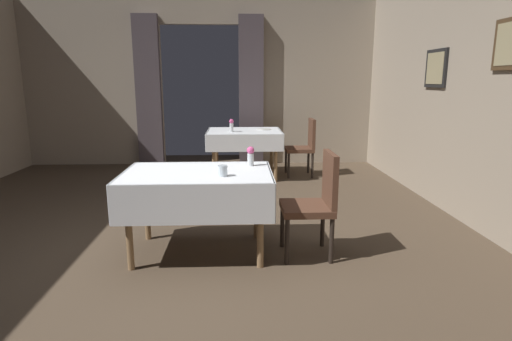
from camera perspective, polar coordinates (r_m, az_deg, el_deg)
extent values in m
plane|color=#4C3D2D|center=(3.93, -12.43, -11.02)|extent=(10.08, 10.08, 0.00)
cube|color=#47331E|center=(4.49, 31.73, 14.65)|extent=(0.03, 0.49, 0.46)
cube|color=#998C66|center=(4.48, 31.55, 14.67)|extent=(0.01, 0.40, 0.38)
cube|color=black|center=(5.70, 23.56, 12.77)|extent=(0.03, 0.52, 0.46)
cube|color=#998C66|center=(5.70, 23.41, 12.78)|extent=(0.01, 0.43, 0.38)
cube|color=gray|center=(8.18, -21.66, 11.24)|extent=(2.50, 0.12, 3.00)
cube|color=gray|center=(7.85, 6.99, 11.98)|extent=(2.50, 0.12, 3.00)
cube|color=gray|center=(7.87, -7.93, 21.10)|extent=(1.40, 0.12, 0.50)
cube|color=#4C4247|center=(7.78, -14.59, 10.41)|extent=(0.44, 0.14, 2.66)
cube|color=#4C4247|center=(7.61, -0.67, 10.77)|extent=(0.44, 0.14, 2.66)
cylinder|color=olive|center=(3.55, -17.12, -7.68)|extent=(0.06, 0.06, 0.71)
cylinder|color=olive|center=(3.44, 0.59, -7.76)|extent=(0.06, 0.06, 0.71)
cylinder|color=olive|center=(4.17, -14.83, -4.53)|extent=(0.06, 0.06, 0.71)
cylinder|color=olive|center=(4.08, 0.08, -4.49)|extent=(0.06, 0.06, 0.71)
cube|color=olive|center=(3.67, -8.06, -0.56)|extent=(1.23, 0.84, 0.03)
cube|color=white|center=(3.67, -8.07, -0.25)|extent=(1.29, 0.90, 0.01)
cube|color=white|center=(3.28, -8.72, -4.69)|extent=(1.29, 0.02, 0.33)
cube|color=white|center=(4.14, -7.42, -1.06)|extent=(1.29, 0.02, 0.33)
cube|color=white|center=(3.82, -17.69, -2.67)|extent=(0.02, 0.90, 0.33)
cube|color=white|center=(3.70, 2.02, -2.58)|extent=(0.02, 0.90, 0.33)
cylinder|color=olive|center=(6.32, -5.82, 1.50)|extent=(0.06, 0.06, 0.71)
cylinder|color=olive|center=(6.34, 2.72, 1.58)|extent=(0.06, 0.06, 0.71)
cylinder|color=olive|center=(7.08, -5.47, 2.68)|extent=(0.06, 0.06, 0.71)
cylinder|color=olive|center=(7.09, 2.16, 2.74)|extent=(0.06, 0.06, 0.71)
cube|color=olive|center=(6.64, -1.62, 5.31)|extent=(1.10, 0.93, 0.03)
cube|color=white|center=(6.63, -1.62, 5.48)|extent=(1.16, 0.99, 0.01)
cube|color=white|center=(6.16, -1.54, 3.78)|extent=(1.16, 0.02, 0.26)
cube|color=white|center=(7.14, -1.68, 4.97)|extent=(1.16, 0.02, 0.26)
cube|color=white|center=(6.67, -6.63, 4.36)|extent=(0.02, 0.99, 0.26)
cube|color=white|center=(6.68, 3.38, 4.44)|extent=(0.02, 0.99, 0.26)
cylinder|color=black|center=(3.56, 4.30, -9.61)|extent=(0.04, 0.04, 0.42)
cylinder|color=black|center=(3.91, 3.64, -7.54)|extent=(0.04, 0.04, 0.42)
cylinder|color=black|center=(3.62, 10.37, -9.39)|extent=(0.04, 0.04, 0.42)
cylinder|color=black|center=(3.97, 9.16, -7.38)|extent=(0.04, 0.04, 0.42)
cube|color=#513323|center=(3.68, 6.96, -5.17)|extent=(0.44, 0.44, 0.06)
cube|color=#513323|center=(3.65, 10.16, -1.26)|extent=(0.05, 0.42, 0.48)
cylinder|color=black|center=(6.60, 4.52, 0.71)|extent=(0.04, 0.04, 0.42)
cylinder|color=black|center=(6.97, 4.14, 1.34)|extent=(0.04, 0.04, 0.42)
cylinder|color=black|center=(6.66, 7.77, 0.74)|extent=(0.04, 0.04, 0.42)
cylinder|color=black|center=(7.03, 7.22, 1.36)|extent=(0.04, 0.04, 0.42)
cube|color=#513323|center=(6.77, 5.96, 2.91)|extent=(0.44, 0.44, 0.06)
cube|color=#513323|center=(6.77, 7.69, 5.05)|extent=(0.05, 0.42, 0.48)
cylinder|color=silver|center=(3.87, -0.75, 1.51)|extent=(0.06, 0.06, 0.12)
sphere|color=#D84C8C|center=(3.86, -0.76, 2.81)|extent=(0.07, 0.07, 0.07)
cylinder|color=silver|center=(3.46, -4.61, -0.05)|extent=(0.08, 0.08, 0.09)
cylinder|color=silver|center=(6.45, -3.39, 5.92)|extent=(0.06, 0.06, 0.13)
sphere|color=#D84C8C|center=(6.44, -3.40, 6.78)|extent=(0.07, 0.07, 0.07)
cylinder|color=white|center=(6.75, 1.13, 5.70)|extent=(0.23, 0.23, 0.01)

